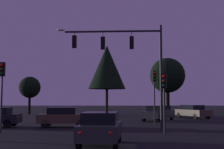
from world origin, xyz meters
TOP-DOWN VIEW (x-y plane):
  - ground_plane at (0.00, 24.50)m, footprint 168.00×168.00m
  - traffic_signal_mast_arm at (2.75, 13.39)m, footprint 7.48×0.64m
  - traffic_light_corner_left at (5.26, 18.01)m, footprint 0.35×0.38m
  - traffic_light_corner_right at (4.88, 10.81)m, footprint 0.36×0.38m
  - traffic_light_median at (-5.32, 11.30)m, footprint 0.32×0.36m
  - car_nearside_lane at (1.14, 6.18)m, footprint 2.06×4.09m
  - car_crossing_left at (-2.11, 15.79)m, footprint 4.11×2.04m
  - car_far_lane at (10.81, 26.95)m, footprint 3.53×4.74m
  - car_parked_lot at (6.30, 22.94)m, footprint 3.99×4.88m
  - tree_behind_sign at (0.98, 32.35)m, footprint 4.91×4.91m
  - tree_left_far at (-10.67, 38.10)m, footprint 3.21×3.21m
  - tree_center_horizon at (9.25, 33.96)m, footprint 4.79×4.79m

SIDE VIEW (x-z plane):
  - ground_plane at x=0.00m, z-range 0.00..0.00m
  - car_nearside_lane at x=1.14m, z-range 0.03..1.55m
  - car_crossing_left at x=-2.11m, z-range 0.03..1.55m
  - car_far_lane at x=10.81m, z-range 0.04..1.56m
  - car_parked_lot at x=6.30m, z-range 0.04..1.56m
  - traffic_light_corner_right at x=4.88m, z-range 0.79..4.50m
  - traffic_light_median at x=-5.32m, z-range 0.93..5.40m
  - traffic_light_corner_left at x=5.26m, z-range 0.94..5.50m
  - tree_left_far at x=-10.67m, z-range 1.15..6.74m
  - traffic_signal_mast_arm at x=2.75m, z-range 1.62..8.99m
  - tree_center_horizon at x=9.25m, z-range 1.49..9.34m
  - tree_behind_sign at x=0.98m, z-range 1.75..11.07m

